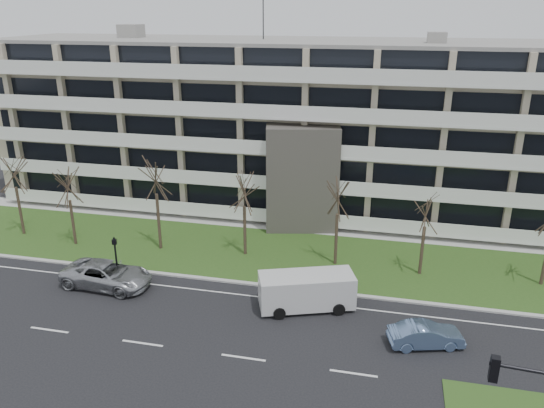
% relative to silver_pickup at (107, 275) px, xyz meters
% --- Properties ---
extents(ground, '(160.00, 160.00, 0.00)m').
position_rel_silver_pickup_xyz_m(ground, '(11.29, -5.62, -0.86)').
color(ground, black).
rests_on(ground, ground).
extents(grass_verge, '(90.00, 10.00, 0.06)m').
position_rel_silver_pickup_xyz_m(grass_verge, '(11.29, 7.38, -0.83)').
color(grass_verge, '#264D19').
rests_on(grass_verge, ground).
extents(curb, '(90.00, 0.35, 0.12)m').
position_rel_silver_pickup_xyz_m(curb, '(11.29, 2.38, -0.80)').
color(curb, '#B2B2AD').
rests_on(curb, ground).
extents(sidewalk, '(90.00, 2.00, 0.08)m').
position_rel_silver_pickup_xyz_m(sidewalk, '(11.29, 12.88, -0.82)').
color(sidewalk, '#B2B2AD').
rests_on(sidewalk, ground).
extents(lane_edge_line, '(90.00, 0.12, 0.01)m').
position_rel_silver_pickup_xyz_m(lane_edge_line, '(11.29, 0.88, -0.86)').
color(lane_edge_line, white).
rests_on(lane_edge_line, ground).
extents(apartment_building, '(60.50, 15.10, 18.75)m').
position_rel_silver_pickup_xyz_m(apartment_building, '(11.28, 19.70, 6.75)').
color(apartment_building, '#B9AB90').
rests_on(apartment_building, ground).
extents(silver_pickup, '(6.37, 3.23, 1.73)m').
position_rel_silver_pickup_xyz_m(silver_pickup, '(0.00, 0.00, 0.00)').
color(silver_pickup, '#ABACB2').
rests_on(silver_pickup, ground).
extents(blue_sedan, '(4.44, 2.57, 1.38)m').
position_rel_silver_pickup_xyz_m(blue_sedan, '(21.03, -2.26, -0.17)').
color(blue_sedan, '#6581AF').
rests_on(blue_sedan, ground).
extents(white_van, '(6.35, 4.09, 2.31)m').
position_rel_silver_pickup_xyz_m(white_van, '(13.86, 0.30, 0.52)').
color(white_van, silver).
rests_on(white_van, ground).
extents(pedestrian_signal, '(0.37, 0.33, 3.30)m').
position_rel_silver_pickup_xyz_m(pedestrian_signal, '(0.32, 0.90, 1.24)').
color(pedestrian_signal, black).
rests_on(pedestrian_signal, ground).
extents(tree_0, '(3.75, 3.75, 7.49)m').
position_rel_silver_pickup_xyz_m(tree_0, '(-11.41, 6.52, 4.96)').
color(tree_0, '#382B21').
rests_on(tree_0, ground).
extents(tree_1, '(3.38, 3.38, 6.76)m').
position_rel_silver_pickup_xyz_m(tree_1, '(-6.00, 5.66, 4.39)').
color(tree_1, '#382B21').
rests_on(tree_1, ground).
extents(tree_2, '(4.12, 4.12, 8.24)m').
position_rel_silver_pickup_xyz_m(tree_2, '(1.08, 6.39, 5.55)').
color(tree_2, '#382B21').
rests_on(tree_2, ground).
extents(tree_3, '(3.56, 3.56, 7.11)m').
position_rel_silver_pickup_xyz_m(tree_3, '(7.91, 6.89, 4.66)').
color(tree_3, '#382B21').
rests_on(tree_3, ground).
extents(tree_4, '(3.59, 3.59, 7.17)m').
position_rel_silver_pickup_xyz_m(tree_4, '(14.91, 6.78, 4.71)').
color(tree_4, '#382B21').
rests_on(tree_4, ground).
extents(tree_5, '(3.29, 3.29, 6.58)m').
position_rel_silver_pickup_xyz_m(tree_5, '(21.02, 6.54, 4.25)').
color(tree_5, '#382B21').
rests_on(tree_5, ground).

